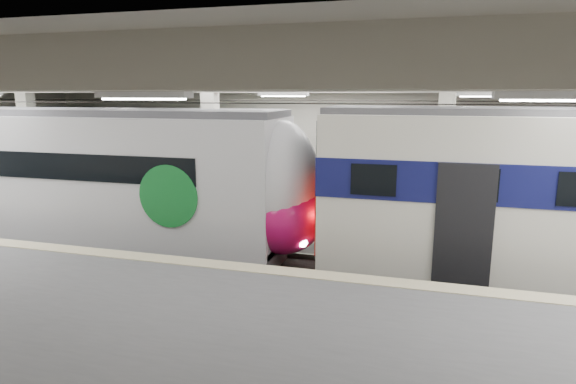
% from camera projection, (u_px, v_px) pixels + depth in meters
% --- Properties ---
extents(station_hall, '(36.00, 24.00, 5.75)m').
position_uv_depth(station_hall, '(242.00, 164.00, 12.04)').
color(station_hall, black).
rests_on(station_hall, ground).
extents(modern_emu, '(13.97, 2.89, 4.50)m').
position_uv_depth(modern_emu, '(126.00, 183.00, 15.11)').
color(modern_emu, silver).
rests_on(modern_emu, ground).
extents(far_train, '(13.68, 3.33, 4.35)m').
position_uv_depth(far_train, '(132.00, 156.00, 21.19)').
color(far_train, silver).
rests_on(far_train, ground).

